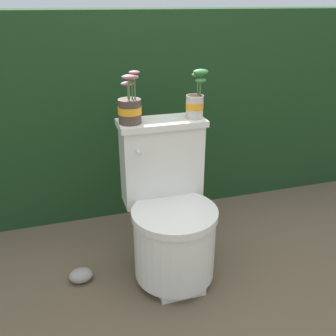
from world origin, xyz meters
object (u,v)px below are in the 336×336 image
potted_plant_left (130,107)px  toilet (170,217)px  garden_stone (81,275)px  potted_plant_midleft (196,101)px

potted_plant_left → toilet: bearing=-42.6°
toilet → garden_stone: size_ratio=6.52×
potted_plant_left → garden_stone: potted_plant_left is taller
potted_plant_left → garden_stone: bearing=-162.9°
toilet → potted_plant_midleft: size_ratio=3.35×
toilet → potted_plant_midleft: bearing=38.9°
toilet → potted_plant_left: potted_plant_left is taller
toilet → potted_plant_left: bearing=137.4°
potted_plant_midleft → garden_stone: bearing=-172.0°
potted_plant_left → potted_plant_midleft: bearing=-1.1°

